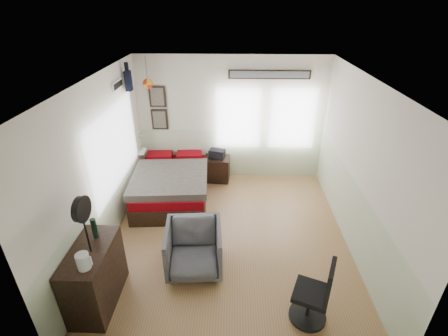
{
  "coord_description": "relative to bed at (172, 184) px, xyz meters",
  "views": [
    {
      "loc": [
        0.05,
        -4.4,
        3.7
      ],
      "look_at": [
        -0.1,
        0.4,
        1.15
      ],
      "focal_mm": 26.0,
      "sensor_mm": 36.0,
      "label": 1
    }
  ],
  "objects": [
    {
      "name": "bottle",
      "position": [
        -0.54,
        -2.35,
        0.73
      ],
      "size": [
        0.07,
        0.07,
        0.29
      ],
      "primitive_type": "cylinder",
      "color": "black",
      "rests_on": "dresser"
    },
    {
      "name": "stand_fan",
      "position": [
        -0.49,
        -2.62,
        1.21
      ],
      "size": [
        0.1,
        0.33,
        0.79
      ],
      "rotation": [
        0.0,
        0.0,
        -0.07
      ],
      "color": "black",
      "rests_on": "dresser"
    },
    {
      "name": "kettle",
      "position": [
        -0.46,
        -2.9,
        0.69
      ],
      "size": [
        0.18,
        0.15,
        0.2
      ],
      "rotation": [
        0.0,
        0.0,
        -0.38
      ],
      "color": "silver",
      "rests_on": "dresser"
    },
    {
      "name": "dresser",
      "position": [
        -0.54,
        -2.6,
        0.14
      ],
      "size": [
        0.48,
        1.0,
        0.9
      ],
      "primitive_type": "cube",
      "color": "black",
      "rests_on": "ground_plane"
    },
    {
      "name": "armchair",
      "position": [
        0.68,
        -1.96,
        0.07
      ],
      "size": [
        0.88,
        0.9,
        0.76
      ],
      "primitive_type": "imported",
      "rotation": [
        0.0,
        0.0,
        0.09
      ],
      "color": "slate",
      "rests_on": "ground_plane"
    },
    {
      "name": "task_chair",
      "position": [
        2.29,
        -2.8,
        0.08
      ],
      "size": [
        0.55,
        0.55,
        0.96
      ],
      "rotation": [
        0.0,
        0.0,
        -0.39
      ],
      "color": "black",
      "rests_on": "ground_plane"
    },
    {
      "name": "nightstand",
      "position": [
        0.89,
        0.78,
        -0.04
      ],
      "size": [
        0.57,
        0.47,
        0.54
      ],
      "primitive_type": "cube",
      "rotation": [
        0.0,
        0.0,
        -0.06
      ],
      "color": "black",
      "rests_on": "ground_plane"
    },
    {
      "name": "wall_decor",
      "position": [
        0.09,
        0.72,
        1.79
      ],
      "size": [
        3.55,
        1.32,
        1.44
      ],
      "color": "black",
      "rests_on": "room_shell"
    },
    {
      "name": "ground_plane",
      "position": [
        1.2,
        -1.23,
        -0.32
      ],
      "size": [
        4.0,
        4.5,
        0.01
      ],
      "primitive_type": "cube",
      "color": "olive"
    },
    {
      "name": "black_bag",
      "position": [
        0.89,
        0.78,
        0.33
      ],
      "size": [
        0.38,
        0.29,
        0.2
      ],
      "primitive_type": "cube",
      "rotation": [
        0.0,
        0.0,
        -0.25
      ],
      "color": "black",
      "rests_on": "nightstand"
    },
    {
      "name": "bed",
      "position": [
        0.0,
        0.0,
        0.0
      ],
      "size": [
        1.55,
        2.08,
        0.64
      ],
      "rotation": [
        0.0,
        0.0,
        0.07
      ],
      "color": "black",
      "rests_on": "ground_plane"
    },
    {
      "name": "room_shell",
      "position": [
        1.12,
        -1.05,
        1.3
      ],
      "size": [
        4.02,
        4.52,
        2.71
      ],
      "color": "silver",
      "rests_on": "ground_plane"
    }
  ]
}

